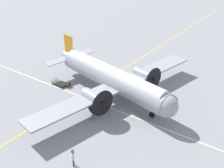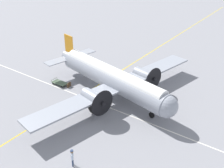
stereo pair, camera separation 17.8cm
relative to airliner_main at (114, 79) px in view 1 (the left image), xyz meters
The scene contains 8 objects.
ground_plane 2.59m from the airliner_main, 102.18° to the right, with size 300.00×300.00×0.00m, color gray.
apron_line_eastwest 4.45m from the airliner_main, 91.40° to the right, with size 120.00×0.16×0.01m.
apron_line_northsouth 3.54m from the airliner_main, ahead, with size 0.16×120.00×0.01m.
airliner_main is the anchor object (origin of this frame).
crew_foreground 12.80m from the airliner_main, 17.99° to the left, with size 0.49×0.41×1.74m.
suitcase_near_door 7.12m from the airliner_main, 76.34° to the right, with size 0.35×0.16×0.60m.
suitcase_upright_spare 7.09m from the airliner_main, 78.87° to the right, with size 0.52×0.14×0.66m.
baggage_cart 8.58m from the airliner_main, 78.55° to the right, with size 1.17×2.26×0.56m.
Camera 1 is at (25.66, 18.06, 18.44)m, focal length 45.00 mm.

